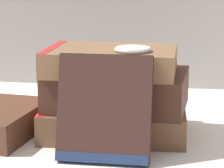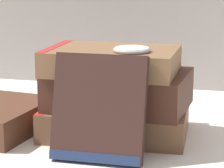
% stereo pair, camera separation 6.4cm
% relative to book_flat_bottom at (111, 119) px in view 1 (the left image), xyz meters
% --- Properties ---
extents(ground_plane, '(3.00, 3.00, 0.00)m').
position_rel_book_flat_bottom_xyz_m(ground_plane, '(-0.01, -0.04, -0.02)').
color(ground_plane, silver).
extents(book_flat_bottom, '(0.21, 0.15, 0.04)m').
position_rel_book_flat_bottom_xyz_m(book_flat_bottom, '(0.00, 0.00, 0.00)').
color(book_flat_bottom, brown).
rests_on(book_flat_bottom, ground_plane).
extents(book_flat_middle, '(0.20, 0.14, 0.05)m').
position_rel_book_flat_bottom_xyz_m(book_flat_middle, '(0.01, -0.00, 0.05)').
color(book_flat_middle, '#422319').
rests_on(book_flat_middle, book_flat_bottom).
extents(book_flat_top, '(0.18, 0.12, 0.03)m').
position_rel_book_flat_bottom_xyz_m(book_flat_top, '(-0.00, -0.02, 0.09)').
color(book_flat_top, brown).
rests_on(book_flat_top, book_flat_middle).
extents(book_leaning_front, '(0.12, 0.05, 0.13)m').
position_rel_book_flat_bottom_xyz_m(book_leaning_front, '(0.01, -0.11, 0.04)').
color(book_leaning_front, '#331E19').
rests_on(book_leaning_front, ground_plane).
extents(pocket_watch, '(0.05, 0.05, 0.01)m').
position_rel_book_flat_bottom_xyz_m(pocket_watch, '(0.03, -0.04, 0.11)').
color(pocket_watch, white).
rests_on(pocket_watch, book_flat_top).
extents(reading_glasses, '(0.10, 0.06, 0.00)m').
position_rel_book_flat_bottom_xyz_m(reading_glasses, '(-0.03, 0.14, -0.02)').
color(reading_glasses, black).
rests_on(reading_glasses, ground_plane).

